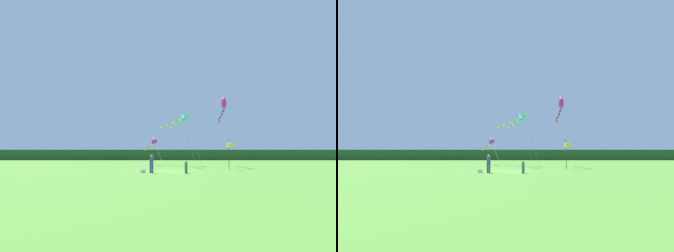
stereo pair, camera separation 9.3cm
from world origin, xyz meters
TOP-DOWN VIEW (x-y plane):
  - ground_plane at (0.00, 0.00)m, footprint 120.00×120.00m
  - distant_treeline at (0.00, 45.00)m, footprint 108.00×2.69m
  - person_adult at (-1.61, -2.43)m, footprint 0.39×0.39m
  - person_child at (1.77, -3.10)m, footprint 0.27×0.27m
  - cooler_box at (-2.46, -2.12)m, footprint 0.46×0.32m
  - banner_flag_pole at (7.77, 2.83)m, footprint 0.90×0.70m
  - kite_purple at (-2.55, 13.59)m, footprint 3.87×8.95m
  - kite_green at (2.21, 13.29)m, footprint 7.36×6.76m
  - kite_cyan at (2.05, 8.51)m, footprint 3.66×6.90m
  - kite_magenta at (8.08, 7.60)m, footprint 1.22×9.64m

SIDE VIEW (x-z plane):
  - ground_plane at x=0.00m, z-range 0.00..0.00m
  - cooler_box at x=-2.46m, z-range 0.00..0.35m
  - person_child at x=1.77m, z-range 0.07..1.32m
  - person_adult at x=-1.61m, z-range 0.10..1.88m
  - distant_treeline at x=0.00m, z-range 0.00..3.09m
  - banner_flag_pole at x=7.77m, z-range 1.12..4.73m
  - kite_purple at x=-2.55m, z-range 1.60..6.77m
  - kite_cyan at x=2.05m, z-range 3.16..11.27m
  - kite_green at x=2.21m, z-range 3.49..12.53m
  - kite_magenta at x=8.08m, z-range 3.81..13.87m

